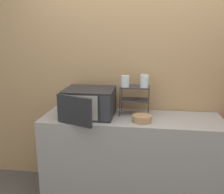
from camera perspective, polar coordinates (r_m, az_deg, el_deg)
wall_back at (r=2.76m, az=5.09°, el=5.58°), size 8.00×0.06×2.60m
counter at (r=2.71m, az=4.32°, el=-13.60°), size 1.81×0.57×0.89m
microwave at (r=2.54m, az=-5.30°, el=-1.30°), size 0.51×0.60×0.28m
dish_rack at (r=2.59m, az=5.24°, el=0.67°), size 0.30×0.21×0.30m
glass_front_left at (r=2.52m, az=3.02°, el=3.63°), size 0.08×0.08×0.12m
glass_back_right at (r=2.61m, az=7.41°, el=3.89°), size 0.08×0.08×0.12m
glass_front_right at (r=2.51m, az=7.41°, el=3.49°), size 0.08×0.08×0.12m
bowl at (r=2.41m, az=6.86°, el=-4.93°), size 0.19×0.19×0.06m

